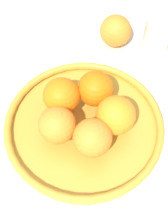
# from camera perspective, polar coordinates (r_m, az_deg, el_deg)

# --- Properties ---
(ground_plane) EXTENTS (4.00, 4.00, 0.00)m
(ground_plane) POSITION_cam_1_polar(r_m,az_deg,el_deg) (0.65, -0.00, -3.18)
(ground_plane) COLOR beige
(fruit_bowl) EXTENTS (0.32, 0.32, 0.03)m
(fruit_bowl) POSITION_cam_1_polar(r_m,az_deg,el_deg) (0.64, -0.00, -2.50)
(fruit_bowl) COLOR gold
(fruit_bowl) RESTS_ON ground_plane
(orange_pile) EXTENTS (0.18, 0.18, 0.08)m
(orange_pile) POSITION_cam_1_polar(r_m,az_deg,el_deg) (0.59, 0.30, 0.10)
(orange_pile) COLOR orange
(orange_pile) RESTS_ON fruit_bowl
(stray_orange) EXTENTS (0.08, 0.08, 0.08)m
(stray_orange) POSITION_cam_1_polar(r_m,az_deg,el_deg) (0.78, 5.80, 14.56)
(stray_orange) COLOR orange
(stray_orange) RESTS_ON ground_plane
(drinking_glass) EXTENTS (0.06, 0.06, 0.10)m
(drinking_glass) POSITION_cam_1_polar(r_m,az_deg,el_deg) (0.77, 13.19, 13.52)
(drinking_glass) COLOR silver
(drinking_glass) RESTS_ON ground_plane
(napkin_folded) EXTENTS (0.16, 0.16, 0.01)m
(napkin_folded) POSITION_cam_1_polar(r_m,az_deg,el_deg) (0.83, -3.76, 14.85)
(napkin_folded) COLOR white
(napkin_folded) RESTS_ON ground_plane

